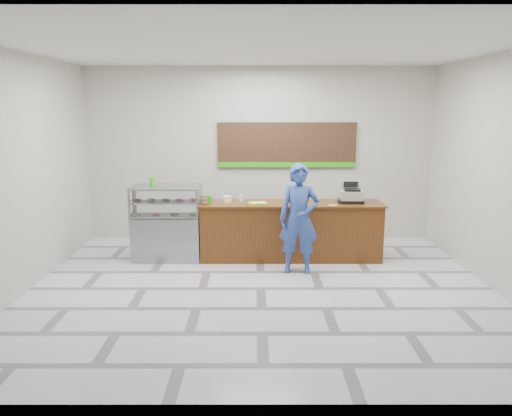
{
  "coord_description": "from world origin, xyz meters",
  "views": [
    {
      "loc": [
        -0.08,
        -7.17,
        2.71
      ],
      "look_at": [
        -0.08,
        0.9,
        1.07
      ],
      "focal_mm": 35.0,
      "sensor_mm": 36.0,
      "label": 1
    }
  ],
  "objects_px": {
    "display_case": "(167,222)",
    "serving_tray": "(257,203)",
    "sales_counter": "(291,231)",
    "customer": "(299,219)",
    "cash_register": "(351,194)"
  },
  "relations": [
    {
      "from": "sales_counter",
      "to": "display_case",
      "type": "xyz_separation_m",
      "value": [
        -2.22,
        -0.0,
        0.16
      ]
    },
    {
      "from": "customer",
      "to": "sales_counter",
      "type": "bearing_deg",
      "value": 102.57
    },
    {
      "from": "serving_tray",
      "to": "display_case",
      "type": "bearing_deg",
      "value": 163.15
    },
    {
      "from": "display_case",
      "to": "serving_tray",
      "type": "bearing_deg",
      "value": -2.85
    },
    {
      "from": "customer",
      "to": "serving_tray",
      "type": "bearing_deg",
      "value": 141.99
    },
    {
      "from": "serving_tray",
      "to": "customer",
      "type": "bearing_deg",
      "value": -58.43
    },
    {
      "from": "sales_counter",
      "to": "serving_tray",
      "type": "distance_m",
      "value": 0.8
    },
    {
      "from": "sales_counter",
      "to": "display_case",
      "type": "distance_m",
      "value": 2.23
    },
    {
      "from": "display_case",
      "to": "cash_register",
      "type": "height_order",
      "value": "cash_register"
    },
    {
      "from": "cash_register",
      "to": "customer",
      "type": "bearing_deg",
      "value": -139.55
    },
    {
      "from": "sales_counter",
      "to": "customer",
      "type": "distance_m",
      "value": 0.85
    },
    {
      "from": "display_case",
      "to": "customer",
      "type": "height_order",
      "value": "customer"
    },
    {
      "from": "sales_counter",
      "to": "display_case",
      "type": "height_order",
      "value": "display_case"
    },
    {
      "from": "display_case",
      "to": "cash_register",
      "type": "bearing_deg",
      "value": 0.74
    },
    {
      "from": "display_case",
      "to": "serving_tray",
      "type": "distance_m",
      "value": 1.66
    }
  ]
}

